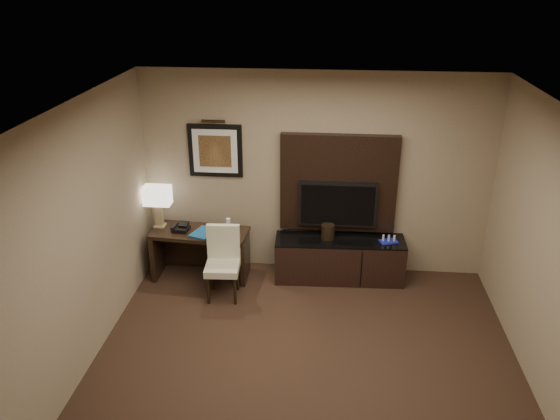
# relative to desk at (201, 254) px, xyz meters

# --- Properties ---
(floor) EXTENTS (4.50, 5.00, 0.01)m
(floor) POSITION_rel_desk_xyz_m (1.48, -2.10, -0.34)
(floor) COLOR #2F1E15
(floor) RESTS_ON ground
(ceiling) EXTENTS (4.50, 5.00, 0.01)m
(ceiling) POSITION_rel_desk_xyz_m (1.48, -2.10, 2.37)
(ceiling) COLOR silver
(ceiling) RESTS_ON wall_back
(wall_back) EXTENTS (4.50, 0.01, 2.70)m
(wall_back) POSITION_rel_desk_xyz_m (1.48, 0.40, 1.02)
(wall_back) COLOR gray
(wall_back) RESTS_ON floor
(wall_left) EXTENTS (0.01, 5.00, 2.70)m
(wall_left) POSITION_rel_desk_xyz_m (-0.77, -2.10, 1.02)
(wall_left) COLOR gray
(wall_left) RESTS_ON floor
(desk) EXTENTS (1.28, 0.63, 0.67)m
(desk) POSITION_rel_desk_xyz_m (0.00, 0.00, 0.00)
(desk) COLOR black
(desk) RESTS_ON floor
(credenza) EXTENTS (1.70, 0.53, 0.58)m
(credenza) POSITION_rel_desk_xyz_m (1.83, 0.10, -0.04)
(credenza) COLOR black
(credenza) RESTS_ON floor
(tv_wall_panel) EXTENTS (1.50, 0.12, 1.30)m
(tv_wall_panel) POSITION_rel_desk_xyz_m (1.78, 0.34, 0.94)
(tv_wall_panel) COLOR black
(tv_wall_panel) RESTS_ON wall_back
(tv) EXTENTS (1.00, 0.08, 0.60)m
(tv) POSITION_rel_desk_xyz_m (1.78, 0.24, 0.69)
(tv) COLOR black
(tv) RESTS_ON tv_wall_panel
(artwork) EXTENTS (0.70, 0.04, 0.70)m
(artwork) POSITION_rel_desk_xyz_m (0.18, 0.38, 1.32)
(artwork) COLOR black
(artwork) RESTS_ON wall_back
(picture_light) EXTENTS (0.04, 0.04, 0.30)m
(picture_light) POSITION_rel_desk_xyz_m (0.18, 0.34, 1.72)
(picture_light) COLOR #3E2713
(picture_light) RESTS_ON wall_back
(desk_chair) EXTENTS (0.44, 0.50, 0.86)m
(desk_chair) POSITION_rel_desk_xyz_m (0.39, -0.48, 0.10)
(desk_chair) COLOR beige
(desk_chair) RESTS_ON floor
(table_lamp) EXTENTS (0.41, 0.29, 0.62)m
(table_lamp) POSITION_rel_desk_xyz_m (-0.56, 0.10, 0.64)
(table_lamp) COLOR tan
(table_lamp) RESTS_ON desk
(desk_phone) EXTENTS (0.22, 0.20, 0.10)m
(desk_phone) POSITION_rel_desk_xyz_m (-0.24, -0.00, 0.38)
(desk_phone) COLOR black
(desk_phone) RESTS_ON desk
(blue_folder) EXTENTS (0.35, 0.40, 0.02)m
(blue_folder) POSITION_rel_desk_xyz_m (0.07, -0.06, 0.34)
(blue_folder) COLOR #165392
(blue_folder) RESTS_ON desk
(book) EXTENTS (0.17, 0.10, 0.24)m
(book) POSITION_rel_desk_xyz_m (0.13, -0.04, 0.45)
(book) COLOR #BCAF94
(book) RESTS_ON desk
(water_bottle) EXTENTS (0.06, 0.06, 0.17)m
(water_bottle) POSITION_rel_desk_xyz_m (0.37, 0.06, 0.42)
(water_bottle) COLOR silver
(water_bottle) RESTS_ON desk
(ice_bucket) EXTENTS (0.22, 0.22, 0.20)m
(ice_bucket) POSITION_rel_desk_xyz_m (1.67, 0.12, 0.34)
(ice_bucket) COLOR black
(ice_bucket) RESTS_ON credenza
(minibar_tray) EXTENTS (0.26, 0.20, 0.08)m
(minibar_tray) POSITION_rel_desk_xyz_m (2.45, 0.09, 0.29)
(minibar_tray) COLOR #1C27B9
(minibar_tray) RESTS_ON credenza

